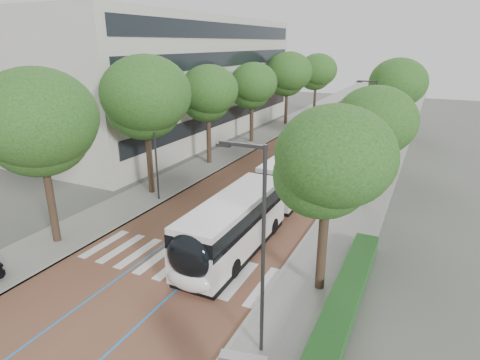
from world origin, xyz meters
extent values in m
plane|color=#51544C|center=(0.00, 0.00, 0.00)|extent=(160.00, 160.00, 0.00)
cube|color=brown|center=(0.00, 40.00, 0.01)|extent=(11.00, 140.00, 0.02)
cube|color=gray|center=(-7.50, 40.00, 0.06)|extent=(4.00, 140.00, 0.12)
cube|color=gray|center=(7.50, 40.00, 0.06)|extent=(4.00, 140.00, 0.12)
cube|color=gray|center=(-5.60, 40.00, 0.06)|extent=(0.20, 140.00, 0.14)
cube|color=gray|center=(5.60, 40.00, 0.06)|extent=(0.20, 140.00, 0.14)
cube|color=silver|center=(-4.80, 1.00, 0.03)|extent=(0.55, 3.60, 0.01)
cube|color=silver|center=(-3.55, 1.00, 0.03)|extent=(0.55, 3.60, 0.01)
cube|color=silver|center=(-2.30, 1.00, 0.03)|extent=(0.55, 3.60, 0.01)
cube|color=silver|center=(-1.05, 1.00, 0.03)|extent=(0.55, 3.60, 0.01)
cube|color=silver|center=(0.20, 1.00, 0.03)|extent=(0.55, 3.60, 0.01)
cube|color=silver|center=(1.45, 1.00, 0.03)|extent=(0.55, 3.60, 0.01)
cube|color=silver|center=(2.70, 1.00, 0.03)|extent=(0.55, 3.60, 0.01)
cube|color=silver|center=(3.95, 1.00, 0.03)|extent=(0.55, 3.60, 0.01)
cube|color=silver|center=(5.20, 1.00, 0.03)|extent=(0.55, 3.60, 0.01)
cube|color=#2574BB|center=(-1.60, 40.00, 0.02)|extent=(0.12, 126.00, 0.01)
cube|color=#2574BB|center=(1.60, 40.00, 0.02)|extent=(0.12, 126.00, 0.01)
cube|color=#9D9A91|center=(-19.50, 28.00, 7.00)|extent=(18.00, 40.00, 14.00)
cube|color=black|center=(-10.45, 28.00, 3.00)|extent=(0.12, 38.00, 1.60)
cube|color=black|center=(-10.45, 28.00, 6.20)|extent=(0.12, 38.00, 1.60)
cube|color=black|center=(-10.45, 28.00, 9.40)|extent=(0.12, 38.00, 1.60)
cube|color=black|center=(-10.45, 28.00, 12.40)|extent=(0.12, 38.00, 1.60)
cube|color=#164119|center=(9.10, 0.00, 0.52)|extent=(1.20, 14.00, 0.80)
cylinder|color=#2E2E31|center=(6.80, -3.00, 4.12)|extent=(0.14, 0.14, 8.00)
cube|color=#2E2E31|center=(6.00, -3.00, 8.02)|extent=(1.70, 0.12, 0.12)
cube|color=#2E2E31|center=(5.30, -3.00, 7.94)|extent=(0.50, 0.20, 0.10)
cylinder|color=#2E2E31|center=(6.80, 22.00, 4.12)|extent=(0.14, 0.14, 8.00)
cube|color=#2E2E31|center=(6.00, 22.00, 8.02)|extent=(1.70, 0.12, 0.12)
cube|color=#2E2E31|center=(5.30, 22.00, 7.94)|extent=(0.50, 0.20, 0.10)
cylinder|color=#2E2E31|center=(-6.10, 8.00, 4.12)|extent=(0.14, 0.14, 8.00)
cylinder|color=black|center=(-7.50, 0.00, 2.42)|extent=(0.44, 0.44, 4.85)
ellipsoid|color=#184215|center=(-7.50, 0.00, 6.83)|extent=(6.20, 6.20, 5.27)
cylinder|color=black|center=(-7.50, 9.00, 2.52)|extent=(0.44, 0.44, 5.04)
ellipsoid|color=#184215|center=(-7.50, 9.00, 7.10)|extent=(6.47, 6.47, 5.50)
cylinder|color=black|center=(-7.50, 18.00, 2.30)|extent=(0.44, 0.44, 4.61)
ellipsoid|color=#184215|center=(-7.50, 18.00, 6.49)|extent=(5.33, 5.33, 4.53)
cylinder|color=black|center=(-7.50, 28.00, 2.22)|extent=(0.44, 0.44, 4.45)
ellipsoid|color=#184215|center=(-7.50, 28.00, 6.27)|extent=(5.36, 5.36, 4.56)
cylinder|color=black|center=(-7.50, 40.00, 2.39)|extent=(0.44, 0.44, 4.78)
ellipsoid|color=#184215|center=(-7.50, 40.00, 6.74)|extent=(6.38, 6.38, 5.43)
cylinder|color=black|center=(-7.50, 55.00, 2.18)|extent=(0.44, 0.44, 4.36)
ellipsoid|color=#184215|center=(-7.50, 55.00, 6.14)|extent=(6.49, 6.49, 5.51)
cylinder|color=black|center=(7.70, 2.00, 2.16)|extent=(0.44, 0.44, 4.31)
ellipsoid|color=#184215|center=(7.70, 2.00, 6.08)|extent=(5.10, 5.10, 4.34)
cylinder|color=black|center=(7.70, 14.00, 1.97)|extent=(0.44, 0.44, 3.94)
ellipsoid|color=#184215|center=(7.70, 14.00, 5.55)|extent=(5.59, 5.59, 4.75)
cylinder|color=black|center=(7.70, 28.00, 2.45)|extent=(0.44, 0.44, 4.90)
ellipsoid|color=#184215|center=(7.70, 28.00, 6.90)|extent=(5.50, 5.50, 4.67)
cylinder|color=black|center=(7.70, 44.00, 2.12)|extent=(0.44, 0.44, 4.23)
ellipsoid|color=#184215|center=(7.70, 44.00, 5.96)|extent=(4.82, 4.82, 4.09)
cylinder|color=black|center=(2.44, 8.60, 1.77)|extent=(2.30, 0.90, 2.30)
cube|color=silver|center=(2.43, 3.47, 1.26)|extent=(2.51, 9.36, 1.82)
cube|color=black|center=(2.43, 3.47, 2.40)|extent=(2.55, 9.18, 0.97)
cube|color=silver|center=(2.43, 3.47, 3.04)|extent=(2.46, 9.18, 0.31)
cube|color=black|center=(2.43, 3.47, 0.17)|extent=(2.46, 8.99, 0.35)
cube|color=silver|center=(2.44, 12.92, 1.26)|extent=(2.51, 7.74, 1.82)
cube|color=black|center=(2.44, 12.92, 2.40)|extent=(2.55, 7.59, 0.97)
cube|color=silver|center=(2.44, 12.92, 3.04)|extent=(2.46, 7.59, 0.31)
cube|color=black|center=(2.44, 12.92, 0.17)|extent=(2.46, 7.43, 0.35)
ellipsoid|color=black|center=(2.43, -1.06, 2.00)|extent=(2.35, 1.10, 2.28)
ellipsoid|color=silver|center=(2.43, -1.11, 0.86)|extent=(2.35, 1.00, 1.14)
cylinder|color=black|center=(1.30, 1.20, 0.50)|extent=(0.30, 1.00, 1.00)
cylinder|color=black|center=(3.56, 1.19, 0.50)|extent=(0.30, 1.00, 1.00)
cylinder|color=black|center=(1.31, 14.60, 0.50)|extent=(0.30, 1.00, 1.00)
cylinder|color=black|center=(3.57, 14.59, 0.50)|extent=(0.30, 1.00, 1.00)
cylinder|color=black|center=(1.31, 6.56, 0.50)|extent=(0.30, 1.00, 1.00)
cylinder|color=black|center=(3.57, 6.55, 0.50)|extent=(0.30, 1.00, 1.00)
cube|color=silver|center=(2.81, 23.58, 1.26)|extent=(3.09, 12.11, 1.82)
cube|color=black|center=(2.81, 23.58, 2.40)|extent=(3.12, 11.87, 0.97)
cube|color=silver|center=(2.81, 23.58, 3.04)|extent=(3.03, 11.87, 0.31)
cube|color=black|center=(2.81, 23.58, 0.17)|extent=(3.01, 11.63, 0.35)
ellipsoid|color=black|center=(2.52, 17.74, 2.00)|extent=(2.40, 1.21, 2.28)
ellipsoid|color=silver|center=(2.52, 17.69, 0.86)|extent=(2.40, 1.11, 1.14)
cylinder|color=black|center=(1.50, 20.04, 0.50)|extent=(0.35, 1.01, 1.00)
cylinder|color=black|center=(3.76, 19.93, 0.50)|extent=(0.35, 1.01, 1.00)
cylinder|color=black|center=(1.86, 27.43, 0.50)|extent=(0.35, 1.01, 1.00)
cylinder|color=black|center=(4.12, 27.32, 0.50)|extent=(0.35, 1.01, 1.00)
cube|color=silver|center=(2.69, 36.05, 1.26)|extent=(2.79, 12.06, 1.82)
cube|color=black|center=(2.69, 36.05, 2.40)|extent=(2.83, 11.82, 0.97)
cube|color=silver|center=(2.69, 36.05, 3.04)|extent=(2.74, 11.82, 0.31)
cube|color=black|center=(2.69, 36.05, 0.17)|extent=(2.73, 11.58, 0.35)
ellipsoid|color=black|center=(2.54, 30.20, 2.00)|extent=(2.38, 1.16, 2.28)
ellipsoid|color=silver|center=(2.54, 30.15, 0.86)|extent=(2.37, 1.06, 1.14)
cylinder|color=black|center=(1.47, 32.48, 0.50)|extent=(0.32, 1.01, 1.00)
cylinder|color=black|center=(3.73, 32.42, 0.50)|extent=(0.32, 1.01, 1.00)
cylinder|color=black|center=(1.65, 39.88, 0.50)|extent=(0.32, 1.01, 1.00)
cylinder|color=black|center=(3.91, 39.82, 0.50)|extent=(0.32, 1.01, 1.00)
cube|color=silver|center=(2.53, 50.11, 1.26)|extent=(2.84, 12.07, 1.82)
cube|color=black|center=(2.53, 50.11, 2.40)|extent=(2.88, 11.83, 0.97)
cube|color=silver|center=(2.53, 50.11, 3.04)|extent=(2.79, 11.83, 0.31)
cube|color=black|center=(2.53, 50.11, 0.17)|extent=(2.78, 11.59, 0.35)
ellipsoid|color=black|center=(2.36, 44.26, 2.00)|extent=(2.38, 1.17, 2.28)
ellipsoid|color=silver|center=(2.36, 44.21, 0.86)|extent=(2.38, 1.07, 1.14)
cylinder|color=black|center=(1.29, 46.54, 0.50)|extent=(0.33, 1.01, 1.00)
cylinder|color=black|center=(3.55, 46.48, 0.50)|extent=(0.33, 1.01, 1.00)
cylinder|color=black|center=(1.51, 53.94, 0.50)|extent=(0.33, 1.01, 1.00)
cylinder|color=black|center=(3.77, 53.88, 0.50)|extent=(0.33, 1.01, 1.00)
camera|label=1|loc=(11.41, -14.43, 11.16)|focal=30.00mm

